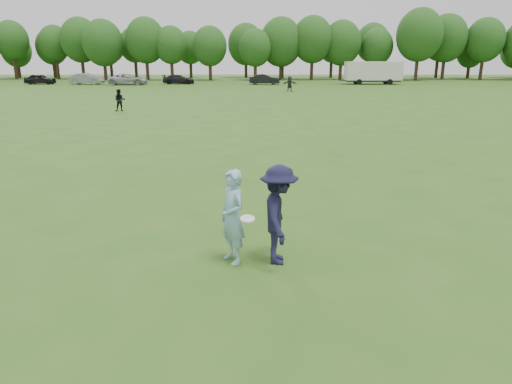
% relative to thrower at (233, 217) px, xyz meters
% --- Properties ---
extents(ground, '(200.00, 200.00, 0.00)m').
position_rel_thrower_xyz_m(ground, '(1.41, -0.40, -0.91)').
color(ground, '#2B5718').
rests_on(ground, ground).
extents(thrower, '(0.72, 0.79, 1.81)m').
position_rel_thrower_xyz_m(thrower, '(0.00, 0.00, 0.00)').
color(thrower, '#84B3CC').
rests_on(thrower, ground).
extents(defender, '(0.72, 1.24, 1.90)m').
position_rel_thrower_xyz_m(defender, '(0.87, -0.01, 0.05)').
color(defender, '#171732').
rests_on(defender, ground).
extents(player_far_a, '(0.88, 0.74, 1.58)m').
position_rel_thrower_xyz_m(player_far_a, '(-9.63, 25.45, -0.11)').
color(player_far_a, black).
rests_on(player_far_a, ground).
extents(player_far_d, '(1.66, 0.70, 1.73)m').
position_rel_thrower_xyz_m(player_far_d, '(3.98, 45.47, -0.04)').
color(player_far_d, '#282828').
rests_on(player_far_d, ground).
extents(car_a, '(4.39, 1.93, 1.47)m').
position_rel_thrower_xyz_m(car_a, '(-31.44, 59.98, -0.17)').
color(car_a, black).
rests_on(car_a, ground).
extents(car_b, '(4.89, 2.00, 1.58)m').
position_rel_thrower_xyz_m(car_b, '(-24.48, 59.52, -0.12)').
color(car_b, slate).
rests_on(car_b, ground).
extents(car_c, '(5.68, 2.93, 1.53)m').
position_rel_thrower_xyz_m(car_c, '(-18.18, 58.56, -0.14)').
color(car_c, '#A4A3A8').
rests_on(car_c, ground).
extents(car_d, '(4.61, 1.89, 1.33)m').
position_rel_thrower_xyz_m(car_d, '(-11.39, 60.76, -0.24)').
color(car_d, black).
rests_on(car_d, ground).
extents(car_f, '(4.40, 1.55, 1.45)m').
position_rel_thrower_xyz_m(car_f, '(1.23, 59.53, -0.18)').
color(car_f, black).
rests_on(car_f, ground).
extents(field_cone, '(0.28, 0.28, 0.30)m').
position_rel_thrower_xyz_m(field_cone, '(21.54, 47.34, -0.76)').
color(field_cone, orange).
rests_on(field_cone, ground).
extents(disc_in_play, '(0.33, 0.33, 0.09)m').
position_rel_thrower_xyz_m(disc_in_play, '(0.29, -0.28, 0.06)').
color(disc_in_play, white).
rests_on(disc_in_play, ground).
extents(cargo_trailer, '(9.00, 2.75, 3.20)m').
position_rel_thrower_xyz_m(cargo_trailer, '(17.02, 60.38, 0.87)').
color(cargo_trailer, silver).
rests_on(cargo_trailer, ground).
extents(treeline, '(130.35, 18.39, 11.74)m').
position_rel_thrower_xyz_m(treeline, '(4.22, 76.50, 5.36)').
color(treeline, '#332114').
rests_on(treeline, ground).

